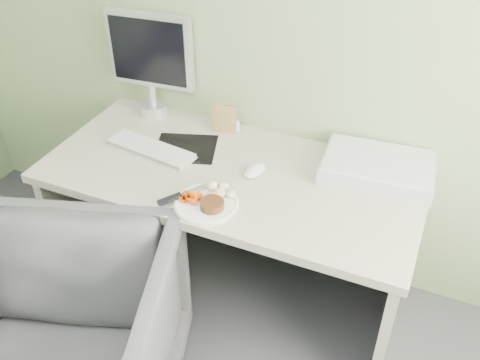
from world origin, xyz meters
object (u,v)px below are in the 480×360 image
at_px(desk, 232,205).
at_px(monitor, 151,59).
at_px(scanner, 378,168).
at_px(desk_chair, 61,346).
at_px(plate, 206,204).

xyz_separation_m(desk, monitor, (-0.55, 0.31, 0.47)).
distance_m(scanner, desk_chair, 1.42).
bearing_deg(scanner, plate, -145.22).
distance_m(desk, plate, 0.31).
xyz_separation_m(desk, scanner, (0.57, 0.22, 0.22)).
relative_size(monitor, desk_chair, 0.60).
relative_size(scanner, monitor, 0.91).
height_order(plate, monitor, monitor).
xyz_separation_m(plate, monitor, (-0.55, 0.56, 0.28)).
xyz_separation_m(desk, desk_chair, (-0.32, -0.82, -0.17)).
distance_m(plate, scanner, 0.73).
xyz_separation_m(desk, plate, (0.00, -0.24, 0.19)).
distance_m(plate, desk_chair, 0.75).
relative_size(desk, scanner, 3.53).
bearing_deg(desk, desk_chair, -111.67).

